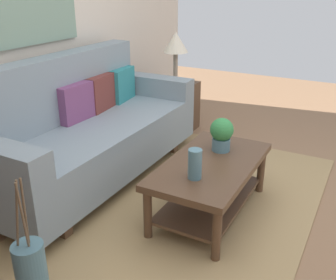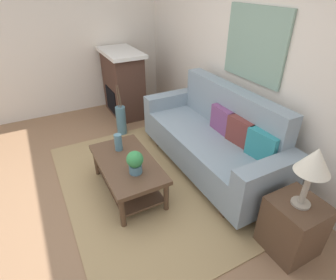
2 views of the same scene
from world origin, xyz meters
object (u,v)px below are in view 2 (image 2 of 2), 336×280
throw_pillow_teal (262,146)px  side_table (292,226)px  fireplace (123,83)px  couch (213,139)px  table_lamp (314,163)px  floor_vase (121,121)px  framed_painting (254,45)px  tabletop_vase (118,142)px  throw_pillow_plum (223,120)px  coffee_table (128,170)px  throw_pillow_maroon (241,132)px  potted_plant_tabletop (135,162)px

throw_pillow_teal → side_table: 0.86m
fireplace → throw_pillow_teal: bearing=11.1°
couch → table_lamp: bearing=-4.5°
fireplace → floor_vase: size_ratio=2.44×
couch → framed_painting: size_ratio=2.39×
floor_vase → throw_pillow_teal: bearing=22.8°
tabletop_vase → fireplace: fireplace is taller
floor_vase → tabletop_vase: bearing=-19.9°
throw_pillow_plum → throw_pillow_teal: size_ratio=1.00×
throw_pillow_plum → fireplace: (-2.16, -0.56, -0.09)m
coffee_table → side_table: (1.46, 1.05, -0.03)m
coffee_table → table_lamp: 1.92m
side_table → tabletop_vase: bearing=-149.0°
coffee_table → framed_painting: 2.05m
throw_pillow_maroon → framed_painting: size_ratio=0.39×
throw_pillow_plum → fireplace: size_ratio=0.31×
table_lamp → framed_painting: size_ratio=0.62×
tabletop_vase → framed_painting: bearing=78.4°
throw_pillow_teal → coffee_table: bearing=-120.0°
tabletop_vase → table_lamp: size_ratio=0.37×
throw_pillow_maroon → side_table: size_ratio=0.64×
throw_pillow_plum → potted_plant_tabletop: 1.29m
tabletop_vase → floor_vase: (-1.09, 0.39, -0.30)m
throw_pillow_maroon → throw_pillow_teal: bearing=0.0°
table_lamp → framed_painting: (-1.41, 0.58, 0.57)m
floor_vase → potted_plant_tabletop: bearing=-13.4°
couch → floor_vase: bearing=-151.7°
tabletop_vase → couch: bearing=74.0°
tabletop_vase → side_table: 2.05m
throw_pillow_plum → table_lamp: (1.41, -0.24, 0.31)m
tabletop_vase → potted_plant_tabletop: bearing=1.4°
coffee_table → framed_painting: (0.05, 1.63, 1.25)m
potted_plant_tabletop → side_table: size_ratio=0.47×
tabletop_vase → side_table: tabletop_vase is taller
throw_pillow_teal → floor_vase: (-2.11, -0.89, -0.44)m
throw_pillow_plum → table_lamp: 1.46m
side_table → framed_painting: size_ratio=0.60×
side_table → fireplace: 3.59m
throw_pillow_plum → side_table: 1.48m
throw_pillow_maroon → throw_pillow_plum: bearing=180.0°
throw_pillow_teal → floor_vase: bearing=-157.2°
couch → throw_pillow_maroon: 0.44m
throw_pillow_plum → fireplace: bearing=-165.4°
tabletop_vase → fireplace: (-1.83, 0.72, 0.05)m
throw_pillow_maroon → tabletop_vase: bearing=-117.9°
side_table → potted_plant_tabletop: bearing=-139.9°
fireplace → throw_pillow_maroon: bearing=12.6°
coffee_table → side_table: 1.80m
couch → potted_plant_tabletop: 1.17m
throw_pillow_plum → potted_plant_tabletop: (0.18, -1.27, -0.11)m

